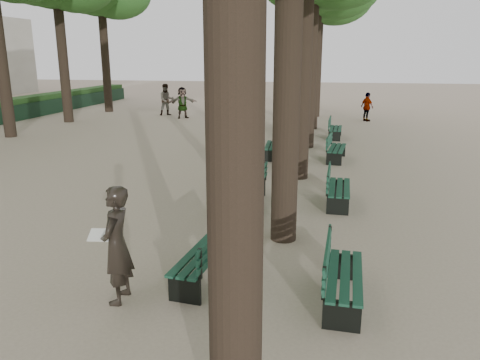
# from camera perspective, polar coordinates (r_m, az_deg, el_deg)

# --- Properties ---
(ground) EXTENTS (120.00, 120.00, 0.00)m
(ground) POSITION_cam_1_polar(r_m,az_deg,el_deg) (7.33, -9.31, -14.98)
(ground) COLOR tan
(ground) RESTS_ON ground
(bench_left_0) EXTENTS (0.77, 1.85, 0.92)m
(bench_left_0) POSITION_cam_1_polar(r_m,az_deg,el_deg) (7.90, -4.50, -10.27)
(bench_left_0) COLOR black
(bench_left_0) RESTS_ON ground
(bench_left_1) EXTENTS (0.81, 1.86, 0.92)m
(bench_left_1) POSITION_cam_1_polar(r_m,az_deg,el_deg) (11.76, 0.84, -1.62)
(bench_left_1) COLOR black
(bench_left_1) RESTS_ON ground
(bench_left_2) EXTENTS (0.67, 1.83, 0.92)m
(bench_left_2) POSITION_cam_1_polar(r_m,az_deg,el_deg) (17.17, 4.06, 3.67)
(bench_left_2) COLOR black
(bench_left_2) RESTS_ON ground
(bench_left_3) EXTENTS (0.79, 1.86, 0.92)m
(bench_left_3) POSITION_cam_1_polar(r_m,az_deg,el_deg) (21.84, 5.54, 6.08)
(bench_left_3) COLOR black
(bench_left_3) RESTS_ON ground
(bench_right_0) EXTENTS (0.65, 1.82, 0.92)m
(bench_right_0) POSITION_cam_1_polar(r_m,az_deg,el_deg) (7.39, 12.49, -12.50)
(bench_right_0) COLOR black
(bench_right_0) RESTS_ON ground
(bench_right_1) EXTENTS (0.63, 1.82, 0.92)m
(bench_right_1) POSITION_cam_1_polar(r_m,az_deg,el_deg) (11.93, 11.92, -1.71)
(bench_right_1) COLOR black
(bench_right_1) RESTS_ON ground
(bench_right_2) EXTENTS (0.75, 1.85, 0.92)m
(bench_right_2) POSITION_cam_1_polar(r_m,az_deg,el_deg) (16.94, 11.66, 3.25)
(bench_right_2) COLOR black
(bench_right_2) RESTS_ON ground
(bench_right_3) EXTENTS (0.65, 1.82, 0.92)m
(bench_right_3) POSITION_cam_1_polar(r_m,az_deg,el_deg) (21.55, 11.53, 5.73)
(bench_right_3) COLOR black
(bench_right_3) RESTS_ON ground
(man_with_map) EXTENTS (0.64, 0.74, 1.81)m
(man_with_map) POSITION_cam_1_polar(r_m,az_deg,el_deg) (7.24, -14.81, -7.67)
(man_with_map) COLOR black
(man_with_map) RESTS_ON ground
(pedestrian_b) EXTENTS (1.20, 0.94, 1.84)m
(pedestrian_b) POSITION_cam_1_polar(r_m,az_deg,el_deg) (33.25, 7.72, 10.20)
(pedestrian_b) COLOR #262628
(pedestrian_b) RESTS_ON ground
(pedestrian_e) EXTENTS (1.63, 1.19, 1.82)m
(pedestrian_e) POSITION_cam_1_polar(r_m,az_deg,el_deg) (28.09, -7.02, 9.34)
(pedestrian_e) COLOR #262628
(pedestrian_e) RESTS_ON ground
(pedestrian_d) EXTENTS (0.99, 0.74, 1.87)m
(pedestrian_d) POSITION_cam_1_polar(r_m,az_deg,el_deg) (34.58, 8.95, 10.36)
(pedestrian_d) COLOR #262628
(pedestrian_d) RESTS_ON ground
(pedestrian_c) EXTENTS (0.82, 0.95, 1.61)m
(pedestrian_c) POSITION_cam_1_polar(r_m,az_deg,el_deg) (27.51, 15.23, 8.59)
(pedestrian_c) COLOR #262628
(pedestrian_c) RESTS_ON ground
(pedestrian_a) EXTENTS (1.00, 0.80, 1.93)m
(pedestrian_a) POSITION_cam_1_polar(r_m,az_deg,el_deg) (29.51, -8.95, 9.64)
(pedestrian_a) COLOR #262628
(pedestrian_a) RESTS_ON ground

